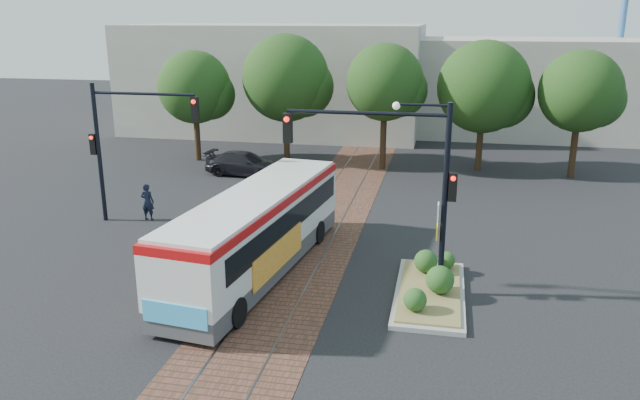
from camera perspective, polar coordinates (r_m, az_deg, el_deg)
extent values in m
plane|color=black|center=(22.16, -2.50, -6.58)|extent=(120.00, 120.00, 0.00)
cube|color=brown|center=(25.79, -0.38, -3.14)|extent=(3.60, 40.00, 0.01)
cube|color=slate|center=(25.94, -2.00, -3.01)|extent=(0.06, 40.00, 0.01)
cube|color=slate|center=(25.65, 1.27, -3.23)|extent=(0.06, 40.00, 0.01)
cylinder|color=#382314|center=(39.44, -11.15, 5.64)|extent=(0.36, 0.36, 2.86)
sphere|color=black|center=(38.99, -11.41, 10.09)|extent=(4.40, 4.40, 4.40)
cylinder|color=#382314|center=(38.44, -3.06, 5.85)|extent=(0.36, 0.36, 3.12)
sphere|color=black|center=(37.94, -3.15, 11.07)|extent=(5.20, 5.20, 5.20)
cylinder|color=#382314|center=(36.61, 5.79, 5.45)|extent=(0.36, 0.36, 3.39)
sphere|color=black|center=(36.11, 5.95, 10.67)|extent=(4.40, 4.40, 4.40)
cylinder|color=#382314|center=(37.33, 14.36, 4.82)|extent=(0.36, 0.36, 2.86)
sphere|color=black|center=(36.82, 14.74, 9.98)|extent=(5.20, 5.20, 5.20)
cylinder|color=#382314|center=(37.14, 22.16, 4.26)|extent=(0.36, 0.36, 3.12)
sphere|color=black|center=(36.65, 22.71, 9.16)|extent=(4.40, 4.40, 4.40)
cube|color=#ADA899|center=(49.71, -3.83, 11.12)|extent=(22.00, 12.00, 8.00)
cube|color=#ADA899|center=(50.52, 19.65, 9.73)|extent=(18.00, 10.00, 7.00)
cylinder|color=#3F72B2|center=(55.31, 26.03, 15.29)|extent=(0.50, 0.50, 18.00)
cube|color=#424245|center=(22.06, -5.70, -5.36)|extent=(3.61, 11.05, 0.63)
cube|color=silver|center=(21.65, -5.78, -2.47)|extent=(3.62, 11.06, 1.72)
cube|color=black|center=(21.80, -5.51, -1.57)|extent=(3.54, 9.99, 0.81)
cube|color=#B10D0F|center=(21.35, -5.86, 0.06)|extent=(3.66, 11.06, 0.27)
cube|color=silver|center=(21.30, -5.88, 0.52)|extent=(3.51, 10.69, 0.13)
cube|color=black|center=(17.17, -13.12, -6.74)|extent=(1.45, 0.29, 0.81)
cube|color=#38A5E2|center=(17.51, -13.15, -10.20)|extent=(1.98, 0.30, 0.63)
cube|color=orange|center=(20.62, -3.78, -5.02)|extent=(0.56, 4.05, 1.00)
cylinder|color=black|center=(19.41, -13.30, -9.07)|extent=(0.43, 0.94, 0.90)
cylinder|color=black|center=(18.47, -7.70, -10.13)|extent=(0.43, 0.94, 0.90)
cylinder|color=black|center=(25.42, -4.67, -2.43)|extent=(0.43, 0.94, 0.90)
cylinder|color=black|center=(24.70, -0.22, -2.94)|extent=(0.43, 0.94, 0.90)
cube|color=gray|center=(20.65, 9.99, -8.40)|extent=(2.20, 5.20, 0.15)
cube|color=olive|center=(20.60, 10.01, -8.11)|extent=(1.90, 4.80, 0.08)
sphere|color=#1E4719|center=(19.00, 8.69, -8.96)|extent=(0.70, 0.70, 0.70)
sphere|color=#1E4719|center=(20.22, 10.92, -7.13)|extent=(0.90, 0.90, 0.90)
sphere|color=#1E4719|center=(21.72, 9.66, -5.50)|extent=(0.80, 0.80, 0.80)
sphere|color=#1E4719|center=(22.22, 11.50, -5.36)|extent=(0.60, 0.60, 0.60)
cylinder|color=black|center=(19.74, 11.33, 0.09)|extent=(0.18, 0.18, 6.00)
cylinder|color=black|center=(19.32, 4.28, 7.92)|extent=(5.00, 0.12, 0.12)
cube|color=black|center=(19.88, -2.97, 6.58)|extent=(0.28, 0.22, 0.95)
sphere|color=#FF190C|center=(19.69, -3.08, 7.37)|extent=(0.18, 0.18, 0.18)
cube|color=black|center=(19.63, 12.04, 1.17)|extent=(0.26, 0.20, 0.90)
sphere|color=#FF190C|center=(19.43, 12.09, 1.93)|extent=(0.16, 0.16, 0.16)
cube|color=white|center=(19.74, 10.74, -1.09)|extent=(0.04, 0.45, 0.55)
cube|color=yellow|center=(19.94, 10.64, -2.87)|extent=(0.04, 0.45, 0.45)
cylinder|color=black|center=(19.15, 9.41, 8.58)|extent=(1.60, 0.08, 0.08)
sphere|color=silver|center=(19.20, 6.99, 8.55)|extent=(0.24, 0.24, 0.24)
cylinder|color=black|center=(28.40, -19.55, 4.03)|extent=(0.18, 0.18, 6.00)
cylinder|color=black|center=(26.90, -15.91, 9.33)|extent=(4.50, 0.12, 0.12)
cube|color=black|center=(26.03, -11.35, 8.18)|extent=(0.28, 0.22, 0.95)
sphere|color=#FF190C|center=(25.86, -11.51, 8.79)|extent=(0.18, 0.18, 0.18)
cube|color=black|center=(28.44, -20.01, 4.82)|extent=(0.26, 0.20, 0.90)
sphere|color=#FF190C|center=(28.27, -20.21, 5.36)|extent=(0.16, 0.16, 0.16)
imported|color=black|center=(28.40, -15.50, -0.17)|extent=(0.60, 0.39, 1.63)
imported|color=black|center=(35.40, -6.89, 3.32)|extent=(4.64, 2.18, 1.31)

